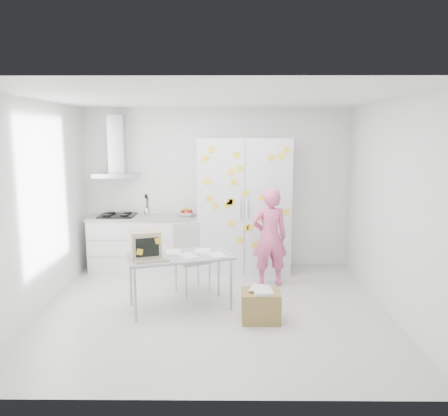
{
  "coord_description": "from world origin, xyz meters",
  "views": [
    {
      "loc": [
        0.18,
        -5.43,
        2.26
      ],
      "look_at": [
        0.13,
        0.79,
        1.21
      ],
      "focal_mm": 35.0,
      "sensor_mm": 36.0,
      "label": 1
    }
  ],
  "objects_px": {
    "person": "(270,237)",
    "desk": "(158,250)",
    "cardboard_box": "(261,306)",
    "chair": "(190,253)"
  },
  "relations": [
    {
      "from": "person",
      "to": "desk",
      "type": "xyz_separation_m",
      "value": [
        -1.52,
        -0.96,
        0.06
      ]
    },
    {
      "from": "person",
      "to": "chair",
      "type": "xyz_separation_m",
      "value": [
        -1.18,
        -0.26,
        -0.18
      ]
    },
    {
      "from": "chair",
      "to": "cardboard_box",
      "type": "xyz_separation_m",
      "value": [
        0.95,
        -1.04,
        -0.37
      ]
    },
    {
      "from": "desk",
      "to": "cardboard_box",
      "type": "distance_m",
      "value": 1.47
    },
    {
      "from": "desk",
      "to": "cardboard_box",
      "type": "relative_size",
      "value": 3.14
    },
    {
      "from": "person",
      "to": "cardboard_box",
      "type": "distance_m",
      "value": 1.43
    },
    {
      "from": "person",
      "to": "cardboard_box",
      "type": "xyz_separation_m",
      "value": [
        -0.22,
        -1.3,
        -0.55
      ]
    },
    {
      "from": "chair",
      "to": "person",
      "type": "bearing_deg",
      "value": -17.23
    },
    {
      "from": "person",
      "to": "desk",
      "type": "relative_size",
      "value": 1.01
    },
    {
      "from": "desk",
      "to": "cardboard_box",
      "type": "bearing_deg",
      "value": -32.67
    }
  ]
}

